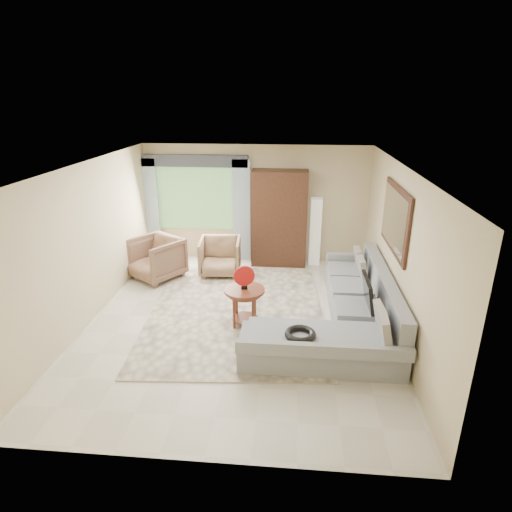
# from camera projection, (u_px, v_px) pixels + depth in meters

# --- Properties ---
(ground) EXTENTS (6.00, 6.00, 0.00)m
(ground) POSITION_uv_depth(u_px,v_px,m) (240.00, 320.00, 7.26)
(ground) COLOR silver
(ground) RESTS_ON ground
(area_rug) EXTENTS (3.26, 4.19, 0.02)m
(area_rug) POSITION_uv_depth(u_px,v_px,m) (237.00, 311.00, 7.55)
(area_rug) COLOR beige
(area_rug) RESTS_ON ground
(sectional_sofa) EXTENTS (2.30, 3.46, 0.90)m
(sectional_sofa) POSITION_uv_depth(u_px,v_px,m) (348.00, 315.00, 6.85)
(sectional_sofa) COLOR gray
(sectional_sofa) RESTS_ON ground
(tv_screen) EXTENTS (0.14, 0.74, 0.48)m
(tv_screen) POSITION_uv_depth(u_px,v_px,m) (368.00, 293.00, 6.62)
(tv_screen) COLOR black
(tv_screen) RESTS_ON sectional_sofa
(garden_hose) EXTENTS (0.43, 0.43, 0.09)m
(garden_hose) POSITION_uv_depth(u_px,v_px,m) (300.00, 334.00, 5.81)
(garden_hose) COLOR black
(garden_hose) RESTS_ON sectional_sofa
(coffee_table) EXTENTS (0.66, 0.66, 0.66)m
(coffee_table) POSITION_uv_depth(u_px,v_px,m) (245.00, 306.00, 7.00)
(coffee_table) COLOR #4D2114
(coffee_table) RESTS_ON ground
(red_disc) EXTENTS (0.33, 0.12, 0.34)m
(red_disc) POSITION_uv_depth(u_px,v_px,m) (244.00, 276.00, 6.81)
(red_disc) COLOR red
(red_disc) RESTS_ON coffee_table
(armchair_left) EXTENTS (1.30, 1.31, 0.87)m
(armchair_left) POSITION_uv_depth(u_px,v_px,m) (156.00, 258.00, 8.81)
(armchair_left) COLOR brown
(armchair_left) RESTS_ON ground
(armchair_right) EXTENTS (0.90, 0.92, 0.78)m
(armchair_right) POSITION_uv_depth(u_px,v_px,m) (220.00, 257.00, 9.02)
(armchair_right) COLOR #846448
(armchair_right) RESTS_ON ground
(potted_plant) EXTENTS (0.59, 0.55, 0.53)m
(potted_plant) POSITION_uv_depth(u_px,v_px,m) (156.00, 251.00, 9.74)
(potted_plant) COLOR #999999
(potted_plant) RESTS_ON ground
(armoire) EXTENTS (1.20, 0.55, 2.10)m
(armoire) POSITION_uv_depth(u_px,v_px,m) (279.00, 218.00, 9.38)
(armoire) COLOR black
(armoire) RESTS_ON ground
(floor_lamp) EXTENTS (0.24, 0.24, 1.50)m
(floor_lamp) POSITION_uv_depth(u_px,v_px,m) (315.00, 232.00, 9.47)
(floor_lamp) COLOR silver
(floor_lamp) RESTS_ON ground
(window) EXTENTS (1.80, 0.04, 1.40)m
(window) POSITION_uv_depth(u_px,v_px,m) (196.00, 198.00, 9.65)
(window) COLOR #669E59
(window) RESTS_ON wall_back
(curtain_left) EXTENTS (0.40, 0.08, 2.30)m
(curtain_left) POSITION_uv_depth(u_px,v_px,m) (150.00, 209.00, 9.74)
(curtain_left) COLOR #9EB7CC
(curtain_left) RESTS_ON ground
(curtain_right) EXTENTS (0.40, 0.08, 2.30)m
(curtain_right) POSITION_uv_depth(u_px,v_px,m) (242.00, 211.00, 9.56)
(curtain_right) COLOR #9EB7CC
(curtain_right) RESTS_ON ground
(valance) EXTENTS (2.40, 0.12, 0.26)m
(valance) POSITION_uv_depth(u_px,v_px,m) (193.00, 161.00, 9.28)
(valance) COLOR #1E232D
(valance) RESTS_ON wall_back
(wall_mirror) EXTENTS (0.05, 1.70, 1.05)m
(wall_mirror) POSITION_uv_depth(u_px,v_px,m) (395.00, 219.00, 6.76)
(wall_mirror) COLOR black
(wall_mirror) RESTS_ON wall_right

